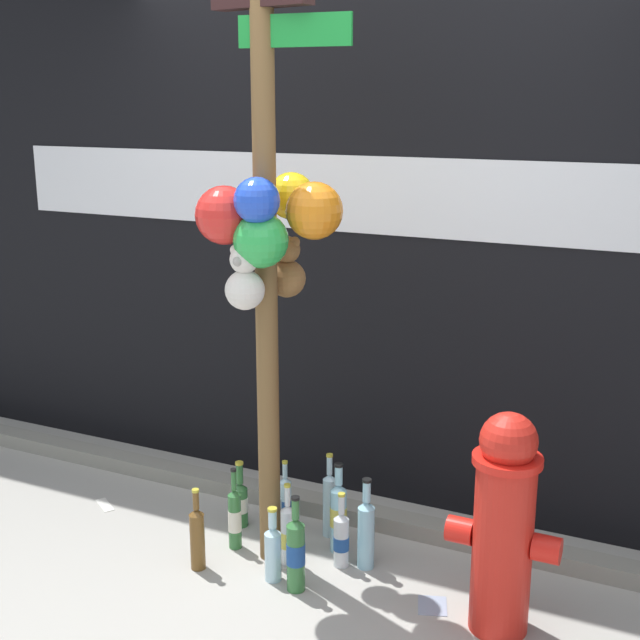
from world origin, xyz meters
TOP-DOWN VIEW (x-y plane):
  - ground_plane at (0.00, 0.00)m, footprint 14.00×14.00m
  - building_wall at (0.00, 1.33)m, footprint 10.00×0.21m
  - curb_strip at (0.00, 0.94)m, footprint 8.00×0.12m
  - memorial_post at (-0.10, 0.47)m, footprint 0.62×0.50m
  - fire_hydrant at (0.93, 0.39)m, footprint 0.43×0.26m
  - bottle_0 at (-0.38, 0.66)m, footprint 0.07×0.07m
  - bottle_1 at (-0.02, 0.46)m, footprint 0.06×0.06m
  - bottle_2 at (0.20, 0.54)m, footprint 0.07×0.07m
  - bottle_3 at (0.14, 0.65)m, footprint 0.08×0.08m
  - bottle_4 at (-0.02, 0.32)m, footprint 0.07×0.07m
  - bottle_5 at (0.30, 0.58)m, footprint 0.07×0.07m
  - bottle_6 at (0.11, 0.29)m, footprint 0.08×0.08m
  - bottle_7 at (-0.35, 0.26)m, footprint 0.07×0.07m
  - bottle_8 at (-0.16, 0.60)m, footprint 0.07×0.07m
  - bottle_9 at (-0.30, 0.48)m, footprint 0.06×0.06m
  - bottle_10 at (-0.19, 0.77)m, footprint 0.06×0.06m
  - bottle_11 at (0.04, 0.76)m, footprint 0.06×0.06m
  - litter_0 at (0.66, 0.42)m, footprint 0.15×0.17m
  - litter_1 at (-1.10, 0.55)m, footprint 0.16×0.13m

SIDE VIEW (x-z plane):
  - ground_plane at x=0.00m, z-range 0.00..0.00m
  - litter_0 at x=0.66m, z-range 0.00..0.01m
  - litter_1 at x=-1.10m, z-range 0.00..0.01m
  - curb_strip at x=0.00m, z-range 0.00..0.08m
  - bottle_0 at x=-0.38m, z-range -0.04..0.29m
  - bottle_10 at x=-0.19m, z-range -0.04..0.29m
  - bottle_2 at x=0.20m, z-range -0.04..0.30m
  - bottle_8 at x=-0.16m, z-range -0.03..0.29m
  - bottle_4 at x=-0.02m, z-range -0.03..0.30m
  - bottle_1 at x=-0.02m, z-range -0.05..0.33m
  - bottle_9 at x=-0.30m, z-range -0.05..0.34m
  - bottle_7 at x=-0.35m, z-range -0.04..0.34m
  - bottle_11 at x=0.04m, z-range -0.04..0.37m
  - bottle_5 at x=0.30m, z-range -0.04..0.38m
  - bottle_6 at x=0.11m, z-range -0.04..0.38m
  - bottle_3 at x=0.14m, z-range -0.04..0.39m
  - fire_hydrant at x=0.93m, z-range 0.01..0.89m
  - memorial_post at x=-0.10m, z-range 0.24..2.92m
  - building_wall at x=0.00m, z-range 0.00..3.69m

